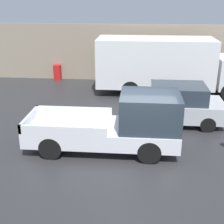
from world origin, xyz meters
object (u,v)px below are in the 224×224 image
car (175,104)px  delivery_truck (166,64)px  pickup_truck (120,124)px  newspaper_box (57,72)px

car → delivery_truck: size_ratio=0.50×
pickup_truck → car: size_ratio=1.30×
delivery_truck → newspaper_box: delivery_truck is taller
pickup_truck → newspaper_box: size_ratio=5.53×
pickup_truck → newspaper_box: pickup_truck is taller
pickup_truck → delivery_truck: bearing=73.3°
delivery_truck → pickup_truck: bearing=-106.7°
pickup_truck → car: (2.29, 2.78, -0.15)m
delivery_truck → car: bearing=-88.7°
newspaper_box → delivery_truck: bearing=-18.2°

